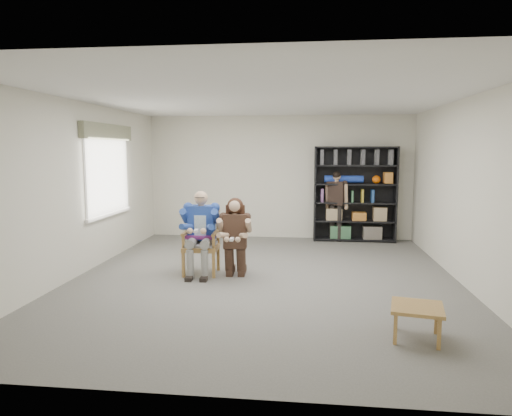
% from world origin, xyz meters
% --- Properties ---
extents(room_shell, '(6.00, 7.00, 2.80)m').
position_xyz_m(room_shell, '(0.00, 0.00, 1.40)').
color(room_shell, silver).
rests_on(room_shell, ground).
extents(floor, '(6.00, 7.00, 0.01)m').
position_xyz_m(floor, '(0.00, 0.00, 0.00)').
color(floor, '#615F59').
rests_on(floor, ground).
extents(window_left, '(0.16, 2.00, 1.75)m').
position_xyz_m(window_left, '(-2.95, 1.00, 1.63)').
color(window_left, white).
rests_on(window_left, room_shell).
extents(armchair, '(0.64, 0.62, 1.06)m').
position_xyz_m(armchair, '(-1.05, 0.18, 0.53)').
color(armchair, '#A97A36').
rests_on(armchair, floor).
extents(seated_man, '(0.62, 0.85, 1.38)m').
position_xyz_m(seated_man, '(-1.05, 0.18, 0.69)').
color(seated_man, '#143F93').
rests_on(seated_man, floor).
extents(kneeling_woman, '(0.56, 0.87, 1.26)m').
position_xyz_m(kneeling_woman, '(-0.47, 0.06, 0.63)').
color(kneeling_woman, '#332217').
rests_on(kneeling_woman, floor).
extents(bookshelf, '(1.80, 0.38, 2.10)m').
position_xyz_m(bookshelf, '(1.70, 3.28, 1.05)').
color(bookshelf, black).
rests_on(bookshelf, floor).
extents(standing_man, '(0.55, 0.42, 1.56)m').
position_xyz_m(standing_man, '(1.29, 3.20, 0.78)').
color(standing_man, black).
rests_on(standing_man, floor).
extents(side_table, '(0.63, 0.63, 0.37)m').
position_xyz_m(side_table, '(1.84, -2.11, 0.18)').
color(side_table, '#A97A36').
rests_on(side_table, floor).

